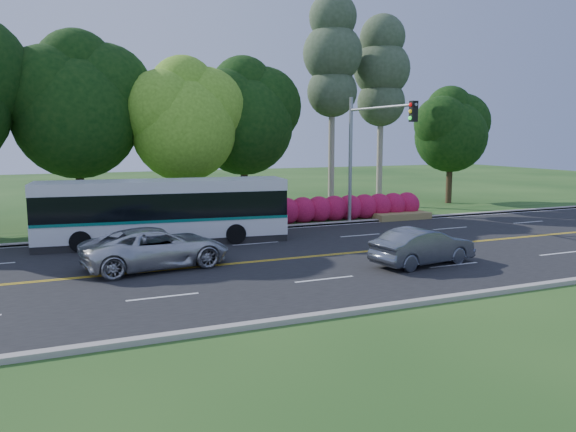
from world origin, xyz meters
name	(u,v)px	position (x,y,z in m)	size (l,w,h in m)	color
ground	(296,258)	(0.00, 0.00, 0.00)	(120.00, 120.00, 0.00)	#1C4316
road	(296,258)	(0.00, 0.00, 0.01)	(60.00, 14.00, 0.02)	black
curb_north	(241,230)	(0.00, 7.15, 0.07)	(60.00, 0.30, 0.15)	#A49D94
curb_south	(397,305)	(0.00, -7.15, 0.07)	(60.00, 0.30, 0.15)	#A49D94
grass_verge	(230,225)	(0.00, 9.00, 0.05)	(60.00, 4.00, 0.10)	#1C4316
lane_markings	(294,258)	(-0.09, 0.00, 0.02)	(57.60, 13.82, 0.00)	gold
tree_row	(121,102)	(-5.15, 12.13, 6.73)	(44.70, 9.10, 13.84)	#302315
bougainvillea_hedge	(353,208)	(7.18, 8.15, 0.72)	(9.50, 2.25, 1.50)	#A10D3A
traffic_signal	(368,140)	(6.49, 5.40, 4.67)	(0.42, 6.10, 7.00)	gray
transit_bus	(163,212)	(-4.32, 5.23, 1.45)	(11.26, 3.63, 2.89)	silver
sedan	(423,246)	(3.95, -2.96, 0.72)	(1.48, 4.24, 1.40)	#535864
suv	(157,248)	(-5.47, 0.50, 0.77)	(2.49, 5.41, 1.50)	silver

